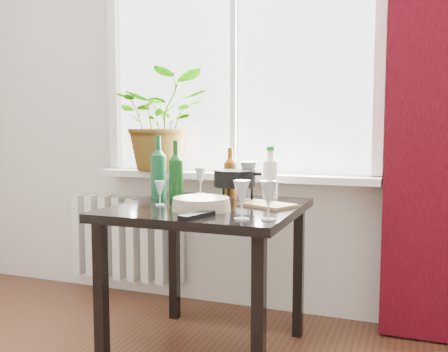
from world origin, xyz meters
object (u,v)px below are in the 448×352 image
at_px(wineglass_far_right, 268,200).
at_px(wineglass_back_left, 200,181).
at_px(wineglass_front_right, 242,200).
at_px(wineglass_front_left, 160,193).
at_px(radiator, 126,238).
at_px(fondue_pot, 235,186).
at_px(table, 208,224).
at_px(wine_bottle_right, 176,170).
at_px(cleaning_bottle, 270,172).
at_px(bottle_amber, 230,172).
at_px(wineglass_back_center, 248,180).
at_px(cutting_board, 267,205).
at_px(tv_remote, 197,215).
at_px(potted_plant, 162,121).
at_px(wine_bottle_left, 158,167).
at_px(plate_stack, 201,204).

relative_size(wineglass_far_right, wineglass_back_left, 1.07).
xyz_separation_m(wineglass_front_right, wineglass_front_left, (-0.49, 0.22, -0.02)).
bearing_deg(radiator, wineglass_front_left, -48.33).
distance_m(wineglass_back_left, fondue_pot, 0.34).
bearing_deg(table, wine_bottle_right, 156.34).
bearing_deg(wineglass_front_right, cleaning_bottle, 95.03).
relative_size(radiator, wineglass_front_right, 4.91).
xyz_separation_m(wineglass_far_right, wineglass_back_left, (-0.57, 0.62, -0.01)).
relative_size(bottle_amber, cleaning_bottle, 0.99).
xyz_separation_m(wine_bottle_right, cleaning_bottle, (0.43, 0.24, -0.02)).
bearing_deg(wineglass_far_right, wineglass_front_right, -164.29).
xyz_separation_m(wineglass_back_center, fondue_pot, (-0.05, -0.07, -0.02)).
xyz_separation_m(bottle_amber, cutting_board, (0.26, -0.20, -0.13)).
distance_m(wineglass_back_center, tv_remote, 0.56).
bearing_deg(potted_plant, cleaning_bottle, -18.28).
xyz_separation_m(cleaning_bottle, fondue_pot, (-0.13, -0.18, -0.06)).
distance_m(wineglass_far_right, wineglass_front_left, 0.62).
bearing_deg(wine_bottle_left, wineglass_back_left, 59.78).
relative_size(wine_bottle_right, fondue_pot, 1.30).
bearing_deg(wine_bottle_right, bottle_amber, 38.28).
bearing_deg(potted_plant, plate_stack, -51.55).
height_order(wine_bottle_right, wineglass_back_left, wine_bottle_right).
distance_m(plate_stack, fondue_pot, 0.30).
distance_m(table, plate_stack, 0.19).
bearing_deg(potted_plant, radiator, 171.46).
height_order(potted_plant, wineglass_back_center, potted_plant).
distance_m(radiator, bottle_amber, 1.06).
distance_m(potted_plant, wineglass_front_right, 1.25).
bearing_deg(tv_remote, fondue_pot, 106.67).
xyz_separation_m(bottle_amber, wineglass_back_center, (0.12, -0.05, -0.03)).
bearing_deg(wineglass_far_right, tv_remote, -169.23).
relative_size(wineglass_back_center, wineglass_back_left, 1.35).
distance_m(wine_bottle_right, bottle_amber, 0.29).
relative_size(wineglass_back_left, tv_remote, 0.84).
height_order(cleaning_bottle, fondue_pot, cleaning_bottle).
bearing_deg(wineglass_back_center, wineglass_front_right, -74.93).
bearing_deg(fondue_pot, cleaning_bottle, 29.71).
xyz_separation_m(bottle_amber, wineglass_front_left, (-0.23, -0.36, -0.08)).
relative_size(radiator, cleaning_bottle, 2.89).
xyz_separation_m(table, cleaning_bottle, (0.21, 0.33, 0.23)).
bearing_deg(wineglass_far_right, table, 144.17).
bearing_deg(wineglass_front_left, wineglass_far_right, -17.56).
xyz_separation_m(bottle_amber, cleaning_bottle, (0.20, 0.06, 0.00)).
relative_size(cleaning_bottle, wineglass_front_right, 1.69).
distance_m(wine_bottle_right, fondue_pot, 0.31).
distance_m(wineglass_back_left, plate_stack, 0.55).
bearing_deg(radiator, wine_bottle_right, -40.19).
bearing_deg(bottle_amber, wineglass_front_right, -65.72).
distance_m(wine_bottle_left, plate_stack, 0.47).
bearing_deg(cutting_board, potted_plant, 148.31).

